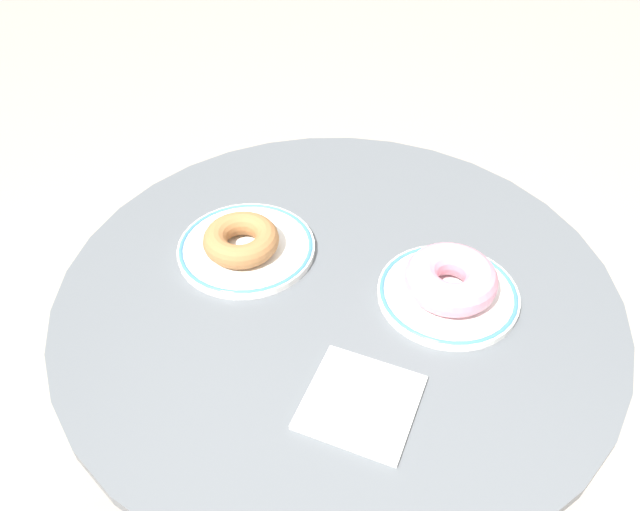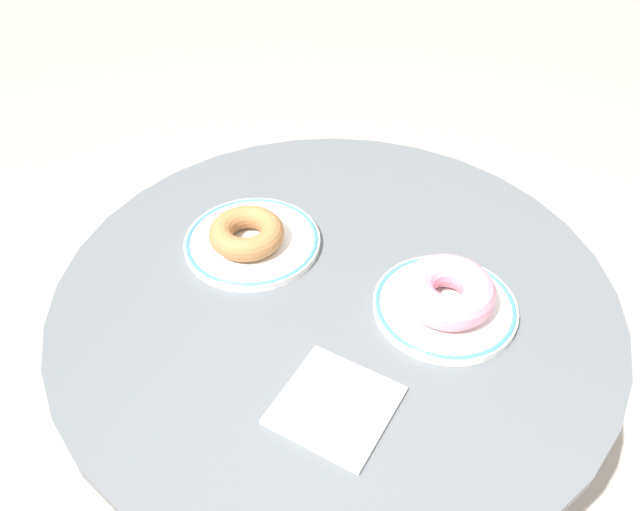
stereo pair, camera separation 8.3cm
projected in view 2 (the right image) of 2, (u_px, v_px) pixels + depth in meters
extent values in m
cylinder|color=#565B60|center=(335.00, 294.00, 0.84)|extent=(0.75, 0.75, 0.02)
cylinder|color=#565B60|center=(332.00, 436.00, 1.08)|extent=(0.06, 0.06, 0.69)
cylinder|color=white|center=(253.00, 242.00, 0.90)|extent=(0.19, 0.19, 0.01)
torus|color=#3D75BC|center=(252.00, 240.00, 0.90)|extent=(0.19, 0.19, 0.01)
cylinder|color=white|center=(445.00, 307.00, 0.81)|extent=(0.18, 0.18, 0.01)
torus|color=#3D75BC|center=(445.00, 305.00, 0.80)|extent=(0.18, 0.18, 0.01)
torus|color=#A36B3D|center=(247.00, 233.00, 0.88)|extent=(0.12, 0.12, 0.03)
torus|color=pink|center=(448.00, 291.00, 0.79)|extent=(0.12, 0.12, 0.04)
cube|color=white|center=(335.00, 405.00, 0.70)|extent=(0.13, 0.13, 0.01)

